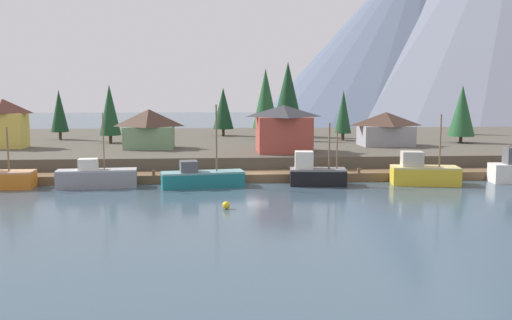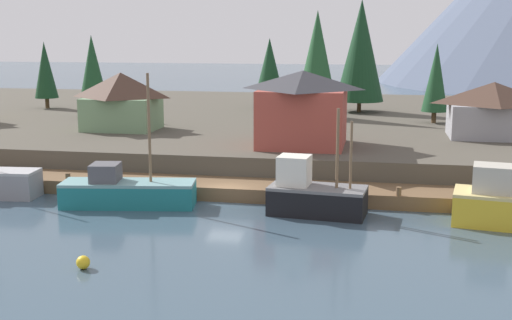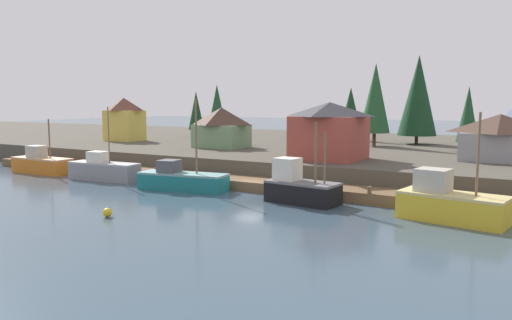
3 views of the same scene
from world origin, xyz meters
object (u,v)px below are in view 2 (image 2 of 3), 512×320
at_px(fishing_boat_teal, 126,191).
at_px(conifer_far_left, 317,56).
at_px(conifer_back_left, 93,71).
at_px(conifer_mid_left, 361,51).
at_px(house_red, 303,108).
at_px(house_grey, 493,109).
at_px(fishing_boat_black, 313,195).
at_px(channel_buoy, 83,262).
at_px(conifer_mid_right, 270,68).
at_px(conifer_centre, 436,78).
at_px(conifer_near_right, 45,70).
at_px(house_green, 121,101).

bearing_deg(fishing_boat_teal, conifer_far_left, 63.26).
bearing_deg(conifer_back_left, conifer_mid_left, 19.35).
relative_size(house_red, house_grey, 0.93).
relative_size(fishing_boat_black, house_grey, 0.90).
bearing_deg(conifer_back_left, fishing_boat_black, -44.49).
height_order(house_red, conifer_mid_left, conifer_mid_left).
bearing_deg(conifer_far_left, house_grey, -34.03).
bearing_deg(fishing_boat_black, channel_buoy, -124.11).
distance_m(conifer_mid_right, conifer_centre, 22.65).
distance_m(house_grey, channel_buoy, 40.65).
xyz_separation_m(conifer_near_right, conifer_mid_left, (39.07, 3.31, 2.51)).
distance_m(house_green, conifer_back_left, 11.80).
bearing_deg(house_green, conifer_far_left, 36.24).
relative_size(house_green, conifer_mid_left, 0.54).
xyz_separation_m(house_green, conifer_centre, (30.47, 10.88, 1.88)).
distance_m(house_red, conifer_back_left, 29.78).
bearing_deg(fishing_boat_teal, conifer_mid_right, 76.53).
bearing_deg(conifer_far_left, house_red, -87.96).
bearing_deg(conifer_far_left, conifer_back_left, -171.08).
relative_size(house_grey, conifer_far_left, 0.67).
distance_m(conifer_mid_left, conifer_back_left, 31.29).
bearing_deg(channel_buoy, house_green, 108.58).
relative_size(conifer_mid_left, conifer_mid_right, 1.52).
xyz_separation_m(house_red, conifer_centre, (12.00, 16.90, 1.54)).
bearing_deg(house_grey, channel_buoy, -127.47).
bearing_deg(house_grey, conifer_back_left, 169.74).
xyz_separation_m(conifer_centre, conifer_far_left, (-12.67, 2.16, 2.14)).
bearing_deg(house_red, conifer_back_left, 149.33).
relative_size(house_red, conifer_near_right, 0.88).
distance_m(fishing_boat_black, conifer_back_left, 39.42).
bearing_deg(conifer_centre, channel_buoy, -116.04).
bearing_deg(channel_buoy, house_red, 71.43).
bearing_deg(conifer_far_left, fishing_boat_teal, -107.67).
relative_size(house_grey, conifer_near_right, 0.94).
bearing_deg(house_red, conifer_far_left, 92.04).
height_order(conifer_back_left, conifer_far_left, conifer_far_left).
xyz_separation_m(fishing_boat_teal, house_green, (-7.76, 18.45, 4.32)).
height_order(conifer_back_left, conifer_centre, conifer_back_left).
relative_size(fishing_boat_teal, house_green, 1.31).
bearing_deg(house_green, fishing_boat_teal, -67.18).
bearing_deg(conifer_centre, conifer_far_left, 170.33).
distance_m(house_red, conifer_far_left, 19.43).
distance_m(house_green, conifer_centre, 32.41).
distance_m(fishing_boat_teal, conifer_far_left, 34.08).
bearing_deg(house_green, house_red, -18.05).
bearing_deg(conifer_back_left, conifer_centre, 2.66).
height_order(fishing_boat_black, conifer_near_right, conifer_near_right).
height_order(house_grey, house_green, house_green).
relative_size(house_red, conifer_centre, 0.88).
distance_m(conifer_back_left, conifer_centre, 37.60).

